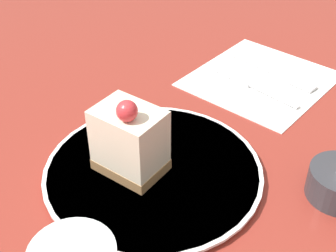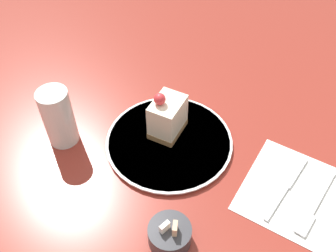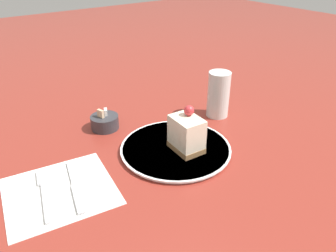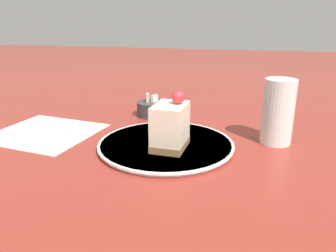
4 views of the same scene
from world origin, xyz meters
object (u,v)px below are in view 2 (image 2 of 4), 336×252
plate (169,141)px  cake_slice (167,117)px  fork (314,207)px  sugar_bowl (170,234)px  drinking_glass (58,117)px  knife (290,181)px

plate → cake_slice: (0.01, -0.02, 0.05)m
cake_slice → fork: cake_slice is taller
sugar_bowl → drinking_glass: drinking_glass is taller
cake_slice → sugar_bowl: (-0.11, 0.23, -0.04)m
knife → sugar_bowl: size_ratio=2.32×
knife → cake_slice: bearing=8.8°
cake_slice → sugar_bowl: 0.26m
sugar_bowl → drinking_glass: (0.31, -0.13, 0.05)m
cake_slice → knife: bearing=178.8°
plate → drinking_glass: bearing=20.1°
plate → cake_slice: 0.06m
fork → knife: 0.07m
fork → sugar_bowl: sugar_bowl is taller
cake_slice → knife: size_ratio=0.63×
fork → drinking_glass: size_ratio=1.26×
plate → knife: bearing=-179.9°
plate → cake_slice: size_ratio=2.46×
cake_slice → fork: (-0.33, 0.06, -0.05)m
plate → sugar_bowl: 0.23m
fork → cake_slice: bearing=2.7°
plate → drinking_glass: size_ratio=2.03×
fork → drinking_glass: (0.54, 0.04, 0.06)m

